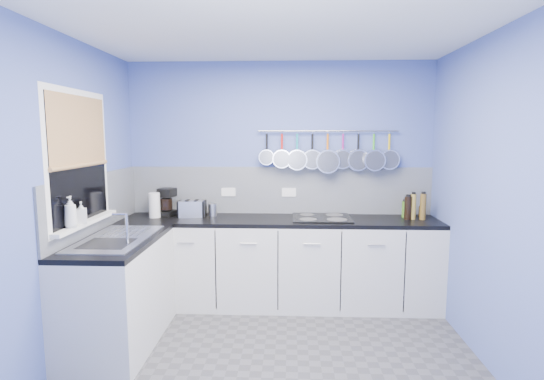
# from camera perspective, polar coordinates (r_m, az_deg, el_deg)

# --- Properties ---
(floor) EXTENTS (3.20, 3.00, 0.02)m
(floor) POSITION_cam_1_polar(r_m,az_deg,el_deg) (3.52, 0.31, -22.52)
(floor) COLOR #47474C
(floor) RESTS_ON ground
(ceiling) EXTENTS (3.20, 3.00, 0.02)m
(ceiling) POSITION_cam_1_polar(r_m,az_deg,el_deg) (3.14, 0.35, 21.52)
(ceiling) COLOR white
(ceiling) RESTS_ON ground
(wall_back) EXTENTS (3.20, 0.02, 2.50)m
(wall_back) POSITION_cam_1_polar(r_m,az_deg,el_deg) (4.58, 1.03, 1.23)
(wall_back) COLOR #4F61AD
(wall_back) RESTS_ON ground
(wall_front) EXTENTS (3.20, 0.02, 2.50)m
(wall_front) POSITION_cam_1_polar(r_m,az_deg,el_deg) (1.62, -1.70, -10.48)
(wall_front) COLOR #4F61AD
(wall_front) RESTS_ON ground
(wall_left) EXTENTS (0.02, 3.00, 2.50)m
(wall_left) POSITION_cam_1_polar(r_m,az_deg,el_deg) (3.53, -26.77, -1.44)
(wall_left) COLOR #4F61AD
(wall_left) RESTS_ON ground
(wall_right) EXTENTS (0.02, 3.00, 2.50)m
(wall_right) POSITION_cam_1_polar(r_m,az_deg,el_deg) (3.43, 28.34, -1.78)
(wall_right) COLOR #4F61AD
(wall_right) RESTS_ON ground
(backsplash_back) EXTENTS (3.20, 0.02, 0.50)m
(backsplash_back) POSITION_cam_1_polar(r_m,az_deg,el_deg) (4.57, 1.02, -0.04)
(backsplash_back) COLOR #93959A
(backsplash_back) RESTS_ON wall_back
(backsplash_left) EXTENTS (0.02, 1.80, 0.50)m
(backsplash_left) POSITION_cam_1_polar(r_m,az_deg,el_deg) (4.07, -22.32, -1.55)
(backsplash_left) COLOR #93959A
(backsplash_left) RESTS_ON wall_left
(cabinet_run_back) EXTENTS (3.20, 0.60, 0.86)m
(cabinet_run_back) POSITION_cam_1_polar(r_m,az_deg,el_deg) (4.44, 0.91, -9.78)
(cabinet_run_back) COLOR silver
(cabinet_run_back) RESTS_ON ground
(worktop_back) EXTENTS (3.20, 0.60, 0.04)m
(worktop_back) POSITION_cam_1_polar(r_m,az_deg,el_deg) (4.33, 0.92, -4.09)
(worktop_back) COLOR black
(worktop_back) RESTS_ON cabinet_run_back
(cabinet_run_left) EXTENTS (0.60, 1.20, 0.86)m
(cabinet_run_left) POSITION_cam_1_polar(r_m,az_deg,el_deg) (3.86, -19.69, -12.94)
(cabinet_run_left) COLOR silver
(cabinet_run_left) RESTS_ON ground
(worktop_left) EXTENTS (0.60, 1.20, 0.04)m
(worktop_left) POSITION_cam_1_polar(r_m,az_deg,el_deg) (3.73, -20.00, -6.44)
(worktop_left) COLOR black
(worktop_left) RESTS_ON cabinet_run_left
(window_frame) EXTENTS (0.01, 1.00, 1.10)m
(window_frame) POSITION_cam_1_polar(r_m,az_deg,el_deg) (3.75, -24.35, 3.78)
(window_frame) COLOR white
(window_frame) RESTS_ON wall_left
(window_glass) EXTENTS (0.01, 0.90, 1.00)m
(window_glass) POSITION_cam_1_polar(r_m,az_deg,el_deg) (3.75, -24.28, 3.79)
(window_glass) COLOR black
(window_glass) RESTS_ON wall_left
(bamboo_blind) EXTENTS (0.01, 0.90, 0.55)m
(bamboo_blind) POSITION_cam_1_polar(r_m,az_deg,el_deg) (3.74, -24.36, 7.23)
(bamboo_blind) COLOR tan
(bamboo_blind) RESTS_ON wall_left
(window_sill) EXTENTS (0.10, 0.98, 0.03)m
(window_sill) POSITION_cam_1_polar(r_m,az_deg,el_deg) (3.80, -23.59, -3.97)
(window_sill) COLOR white
(window_sill) RESTS_ON wall_left
(sink_unit) EXTENTS (0.50, 0.95, 0.01)m
(sink_unit) POSITION_cam_1_polar(r_m,az_deg,el_deg) (3.73, -20.01, -6.08)
(sink_unit) COLOR silver
(sink_unit) RESTS_ON worktop_left
(mixer_tap) EXTENTS (0.12, 0.08, 0.26)m
(mixer_tap) POSITION_cam_1_polar(r_m,az_deg,el_deg) (3.48, -18.79, -4.85)
(mixer_tap) COLOR silver
(mixer_tap) RESTS_ON worktop_left
(socket_left) EXTENTS (0.15, 0.01, 0.09)m
(socket_left) POSITION_cam_1_polar(r_m,az_deg,el_deg) (4.61, -5.83, -0.27)
(socket_left) COLOR white
(socket_left) RESTS_ON backsplash_back
(socket_right) EXTENTS (0.15, 0.01, 0.09)m
(socket_right) POSITION_cam_1_polar(r_m,az_deg,el_deg) (4.56, 2.28, -0.32)
(socket_right) COLOR white
(socket_right) RESTS_ON backsplash_back
(pot_rail) EXTENTS (1.45, 0.02, 0.02)m
(pot_rail) POSITION_cam_1_polar(r_m,az_deg,el_deg) (4.51, 7.45, 7.82)
(pot_rail) COLOR silver
(pot_rail) RESTS_ON wall_back
(soap_bottle_a) EXTENTS (0.10, 0.10, 0.24)m
(soap_bottle_a) POSITION_cam_1_polar(r_m,az_deg,el_deg) (3.54, -25.29, -2.67)
(soap_bottle_a) COLOR white
(soap_bottle_a) RESTS_ON window_sill
(soap_bottle_b) EXTENTS (0.10, 0.10, 0.17)m
(soap_bottle_b) POSITION_cam_1_polar(r_m,az_deg,el_deg) (3.68, -24.10, -2.75)
(soap_bottle_b) COLOR white
(soap_bottle_b) RESTS_ON window_sill
(paper_towel) EXTENTS (0.13, 0.13, 0.25)m
(paper_towel) POSITION_cam_1_polar(r_m,az_deg,el_deg) (4.53, -15.41, -1.97)
(paper_towel) COLOR white
(paper_towel) RESTS_ON worktop_back
(coffee_maker) EXTENTS (0.20, 0.22, 0.29)m
(coffee_maker) POSITION_cam_1_polar(r_m,az_deg,el_deg) (4.59, -13.86, -1.57)
(coffee_maker) COLOR black
(coffee_maker) RESTS_ON worktop_back
(toaster) EXTENTS (0.28, 0.19, 0.17)m
(toaster) POSITION_cam_1_polar(r_m,az_deg,el_deg) (4.48, -10.63, -2.47)
(toaster) COLOR silver
(toaster) RESTS_ON worktop_back
(canister) EXTENTS (0.11, 0.11, 0.13)m
(canister) POSITION_cam_1_polar(r_m,az_deg,el_deg) (4.50, -7.94, -2.64)
(canister) COLOR silver
(canister) RESTS_ON worktop_back
(hob) EXTENTS (0.59, 0.52, 0.01)m
(hob) POSITION_cam_1_polar(r_m,az_deg,el_deg) (4.37, 6.64, -3.68)
(hob) COLOR black
(hob) RESTS_ON worktop_back
(pan_0) EXTENTS (0.16, 0.08, 0.35)m
(pan_0) POSITION_cam_1_polar(r_m,az_deg,el_deg) (4.49, -0.71, 5.62)
(pan_0) COLOR silver
(pan_0) RESTS_ON pot_rail
(pan_1) EXTENTS (0.20, 0.10, 0.39)m
(pan_1) POSITION_cam_1_polar(r_m,az_deg,el_deg) (4.49, 1.33, 5.42)
(pan_1) COLOR silver
(pan_1) RESTS_ON pot_rail
(pan_2) EXTENTS (0.21, 0.10, 0.40)m
(pan_2) POSITION_cam_1_polar(r_m,az_deg,el_deg) (4.49, 3.36, 5.28)
(pan_2) COLOR silver
(pan_2) RESTS_ON pot_rail
(pan_3) EXTENTS (0.21, 0.08, 0.40)m
(pan_3) POSITION_cam_1_polar(r_m,az_deg,el_deg) (4.49, 5.40, 5.32)
(pan_3) COLOR silver
(pan_3) RESTS_ON pot_rail
(pan_4) EXTENTS (0.25, 0.12, 0.44)m
(pan_4) POSITION_cam_1_polar(r_m,az_deg,el_deg) (4.50, 7.42, 5.04)
(pan_4) COLOR silver
(pan_4) RESTS_ON pot_rail
(pan_5) EXTENTS (0.20, 0.06, 0.39)m
(pan_5) POSITION_cam_1_polar(r_m,az_deg,el_deg) (4.52, 9.44, 5.29)
(pan_5) COLOR silver
(pan_5) RESTS_ON pot_rail
(pan_6) EXTENTS (0.22, 0.07, 0.41)m
(pan_6) POSITION_cam_1_polar(r_m,az_deg,el_deg) (4.54, 11.43, 5.13)
(pan_6) COLOR silver
(pan_6) RESTS_ON pot_rail
(pan_7) EXTENTS (0.22, 0.12, 0.41)m
(pan_7) POSITION_cam_1_polar(r_m,az_deg,el_deg) (4.57, 13.40, 5.10)
(pan_7) COLOR silver
(pan_7) RESTS_ON pot_rail
(pan_8) EXTENTS (0.21, 0.08, 0.40)m
(pan_8) POSITION_cam_1_polar(r_m,az_deg,el_deg) (4.60, 15.36, 5.13)
(pan_8) COLOR silver
(pan_8) RESTS_ON pot_rail
(condiment_0) EXTENTS (0.06, 0.06, 0.11)m
(condiment_0) POSITION_cam_1_polar(r_m,az_deg,el_deg) (4.65, 19.34, -2.77)
(condiment_0) COLOR brown
(condiment_0) RESTS_ON worktop_back
(condiment_1) EXTENTS (0.07, 0.07, 0.12)m
(condiment_1) POSITION_cam_1_polar(r_m,az_deg,el_deg) (4.59, 18.00, -2.80)
(condiment_1) COLOR #8C5914
(condiment_1) RESTS_ON worktop_back
(condiment_2) EXTENTS (0.05, 0.05, 0.16)m
(condiment_2) POSITION_cam_1_polar(r_m,az_deg,el_deg) (4.59, 17.25, -2.47)
(condiment_2) COLOR #3F721E
(condiment_2) RESTS_ON worktop_back
(condiment_3) EXTENTS (0.06, 0.06, 0.26)m
(condiment_3) POSITION_cam_1_polar(r_m,az_deg,el_deg) (4.51, 19.49, -2.12)
(condiment_3) COLOR brown
(condiment_3) RESTS_ON worktop_back
(condiment_4) EXTENTS (0.05, 0.05, 0.25)m
(condiment_4) POSITION_cam_1_polar(r_m,az_deg,el_deg) (4.50, 18.32, -2.13)
(condiment_4) COLOR olive
(condiment_4) RESTS_ON worktop_back
(condiment_5) EXTENTS (0.07, 0.07, 0.23)m
(condiment_5) POSITION_cam_1_polar(r_m,az_deg,el_deg) (4.48, 17.67, -2.30)
(condiment_5) COLOR black
(condiment_5) RESTS_ON worktop_back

